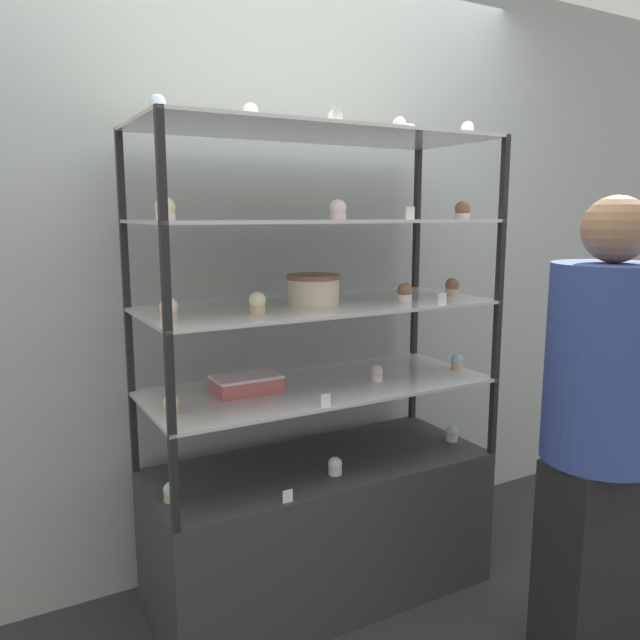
# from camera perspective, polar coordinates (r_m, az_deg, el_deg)

# --- Properties ---
(ground_plane) EXTENTS (20.00, 20.00, 0.00)m
(ground_plane) POSITION_cam_1_polar(r_m,az_deg,el_deg) (2.75, 0.00, -23.57)
(ground_plane) COLOR #2D2D33
(back_wall) EXTENTS (8.00, 0.05, 2.60)m
(back_wall) POSITION_cam_1_polar(r_m,az_deg,el_deg) (2.69, -4.39, 5.15)
(back_wall) COLOR #A8B2AD
(back_wall) RESTS_ON ground_plane
(display_base) EXTENTS (1.32, 0.55, 0.56)m
(display_base) POSITION_cam_1_polar(r_m,az_deg,el_deg) (2.61, 0.00, -18.46)
(display_base) COLOR #333338
(display_base) RESTS_ON ground_plane
(display_riser_lower) EXTENTS (1.32, 0.55, 0.31)m
(display_riser_lower) POSITION_cam_1_polar(r_m,az_deg,el_deg) (2.40, 0.00, -6.30)
(display_riser_lower) COLOR black
(display_riser_lower) RESTS_ON display_base
(display_riser_middle) EXTENTS (1.32, 0.55, 0.31)m
(display_riser_middle) POSITION_cam_1_polar(r_m,az_deg,el_deg) (2.33, 0.00, 1.09)
(display_riser_middle) COLOR black
(display_riser_middle) RESTS_ON display_riser_lower
(display_riser_upper) EXTENTS (1.32, 0.55, 0.31)m
(display_riser_upper) POSITION_cam_1_polar(r_m,az_deg,el_deg) (2.31, 0.00, 8.76)
(display_riser_upper) COLOR black
(display_riser_upper) RESTS_ON display_riser_middle
(display_riser_top) EXTENTS (1.32, 0.55, 0.31)m
(display_riser_top) POSITION_cam_1_polar(r_m,az_deg,el_deg) (2.32, 0.00, 16.47)
(display_riser_top) COLOR black
(display_riser_top) RESTS_ON display_riser_upper
(layer_cake_centerpiece) EXTENTS (0.20, 0.20, 0.11)m
(layer_cake_centerpiece) POSITION_cam_1_polar(r_m,az_deg,el_deg) (2.30, -0.56, 2.82)
(layer_cake_centerpiece) COLOR beige
(layer_cake_centerpiece) RESTS_ON display_riser_middle
(sheet_cake_frosted) EXTENTS (0.24, 0.15, 0.06)m
(sheet_cake_frosted) POSITION_cam_1_polar(r_m,az_deg,el_deg) (2.29, -6.74, -5.83)
(sheet_cake_frosted) COLOR #C66660
(sheet_cake_frosted) RESTS_ON display_riser_lower
(cupcake_0) EXTENTS (0.05, 0.05, 0.07)m
(cupcake_0) POSITION_cam_1_polar(r_m,az_deg,el_deg) (2.23, -13.46, -15.03)
(cupcake_0) COLOR #CCB28C
(cupcake_0) RESTS_ON display_base
(cupcake_1) EXTENTS (0.05, 0.05, 0.07)m
(cupcake_1) POSITION_cam_1_polar(r_m,az_deg,el_deg) (2.37, 1.39, -13.20)
(cupcake_1) COLOR white
(cupcake_1) RESTS_ON display_base
(cupcake_2) EXTENTS (0.05, 0.05, 0.07)m
(cupcake_2) POSITION_cam_1_polar(r_m,az_deg,el_deg) (2.75, 11.95, -10.14)
(cupcake_2) COLOR beige
(cupcake_2) RESTS_ON display_base
(price_tag_0) EXTENTS (0.04, 0.00, 0.04)m
(price_tag_0) POSITION_cam_1_polar(r_m,az_deg,el_deg) (2.17, -2.97, -15.79)
(price_tag_0) COLOR white
(price_tag_0) RESTS_ON display_base
(cupcake_3) EXTENTS (0.05, 0.05, 0.07)m
(cupcake_3) POSITION_cam_1_polar(r_m,az_deg,el_deg) (2.10, -13.46, -7.52)
(cupcake_3) COLOR #CCB28C
(cupcake_3) RESTS_ON display_riser_lower
(cupcake_4) EXTENTS (0.05, 0.05, 0.07)m
(cupcake_4) POSITION_cam_1_polar(r_m,az_deg,el_deg) (2.44, 5.20, -4.87)
(cupcake_4) COLOR white
(cupcake_4) RESTS_ON display_riser_lower
(cupcake_5) EXTENTS (0.05, 0.05, 0.07)m
(cupcake_5) POSITION_cam_1_polar(r_m,az_deg,el_deg) (2.67, 12.42, -3.76)
(cupcake_5) COLOR #CCB28C
(cupcake_5) RESTS_ON display_riser_lower
(price_tag_1) EXTENTS (0.04, 0.00, 0.04)m
(price_tag_1) POSITION_cam_1_polar(r_m,az_deg,el_deg) (2.12, 0.52, -7.34)
(price_tag_1) COLOR white
(price_tag_1) RESTS_ON display_riser_lower
(cupcake_6) EXTENTS (0.06, 0.06, 0.07)m
(cupcake_6) POSITION_cam_1_polar(r_m,az_deg,el_deg) (2.01, -13.65, 0.95)
(cupcake_6) COLOR #CCB28C
(cupcake_6) RESTS_ON display_riser_middle
(cupcake_7) EXTENTS (0.06, 0.06, 0.07)m
(cupcake_7) POSITION_cam_1_polar(r_m,az_deg,el_deg) (2.11, -5.75, 1.57)
(cupcake_7) COLOR #CCB28C
(cupcake_7) RESTS_ON display_riser_middle
(cupcake_8) EXTENTS (0.06, 0.06, 0.07)m
(cupcake_8) POSITION_cam_1_polar(r_m,az_deg,el_deg) (2.40, 7.76, 2.50)
(cupcake_8) COLOR white
(cupcake_8) RESTS_ON display_riser_middle
(cupcake_9) EXTENTS (0.06, 0.06, 0.07)m
(cupcake_9) POSITION_cam_1_polar(r_m,az_deg,el_deg) (2.61, 11.99, 2.96)
(cupcake_9) COLOR #CCB28C
(cupcake_9) RESTS_ON display_riser_middle
(price_tag_2) EXTENTS (0.04, 0.00, 0.04)m
(price_tag_2) POSITION_cam_1_polar(r_m,az_deg,el_deg) (2.33, 11.11, 1.89)
(price_tag_2) COLOR white
(price_tag_2) RESTS_ON display_riser_middle
(cupcake_10) EXTENTS (0.06, 0.06, 0.07)m
(cupcake_10) POSITION_cam_1_polar(r_m,az_deg,el_deg) (1.98, -13.96, 9.80)
(cupcake_10) COLOR white
(cupcake_10) RESTS_ON display_riser_upper
(cupcake_11) EXTENTS (0.06, 0.06, 0.07)m
(cupcake_11) POSITION_cam_1_polar(r_m,az_deg,el_deg) (2.20, 1.59, 10.02)
(cupcake_11) COLOR beige
(cupcake_11) RESTS_ON display_riser_upper
(cupcake_12) EXTENTS (0.06, 0.06, 0.07)m
(cupcake_12) POSITION_cam_1_polar(r_m,az_deg,el_deg) (2.59, 12.89, 9.72)
(cupcake_12) COLOR white
(cupcake_12) RESTS_ON display_riser_upper
(price_tag_3) EXTENTS (0.04, 0.00, 0.04)m
(price_tag_3) POSITION_cam_1_polar(r_m,az_deg,el_deg) (2.21, 8.24, 9.65)
(price_tag_3) COLOR white
(price_tag_3) RESTS_ON display_riser_upper
(cupcake_13) EXTENTS (0.05, 0.05, 0.06)m
(cupcake_13) POSITION_cam_1_polar(r_m,az_deg,el_deg) (2.04, -14.64, 18.46)
(cupcake_13) COLOR #CCB28C
(cupcake_13) RESTS_ON display_riser_top
(cupcake_14) EXTENTS (0.05, 0.05, 0.06)m
(cupcake_14) POSITION_cam_1_polar(r_m,az_deg,el_deg) (2.14, -6.38, 18.29)
(cupcake_14) COLOR white
(cupcake_14) RESTS_ON display_riser_top
(cupcake_15) EXTENTS (0.05, 0.05, 0.06)m
(cupcake_15) POSITION_cam_1_polar(r_m,az_deg,el_deg) (2.25, 1.38, 17.88)
(cupcake_15) COLOR white
(cupcake_15) RESTS_ON display_riser_top
(cupcake_16) EXTENTS (0.05, 0.05, 0.06)m
(cupcake_16) POSITION_cam_1_polar(r_m,az_deg,el_deg) (2.43, 7.25, 17.21)
(cupcake_16) COLOR beige
(cupcake_16) RESTS_ON display_riser_top
(cupcake_17) EXTENTS (0.05, 0.05, 0.06)m
(cupcake_17) POSITION_cam_1_polar(r_m,az_deg,el_deg) (2.59, 13.32, 16.56)
(cupcake_17) COLOR white
(cupcake_17) RESTS_ON display_riser_top
(price_tag_4) EXTENTS (0.04, 0.00, 0.04)m
(price_tag_4) POSITION_cam_1_polar(r_m,az_deg,el_deg) (2.07, 1.60, 18.41)
(price_tag_4) COLOR white
(price_tag_4) RESTS_ON display_riser_top
(donut_glazed) EXTENTS (0.14, 0.14, 0.04)m
(donut_glazed) POSITION_cam_1_polar(r_m,az_deg,el_deg) (2.51, 7.26, 16.78)
(donut_glazed) COLOR #EFB2BC
(donut_glazed) RESTS_ON display_riser_top
(customer_figure) EXTENTS (0.37, 0.37, 1.57)m
(customer_figure) POSITION_cam_1_polar(r_m,az_deg,el_deg) (2.21, 24.28, -8.90)
(customer_figure) COLOR black
(customer_figure) RESTS_ON ground_plane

